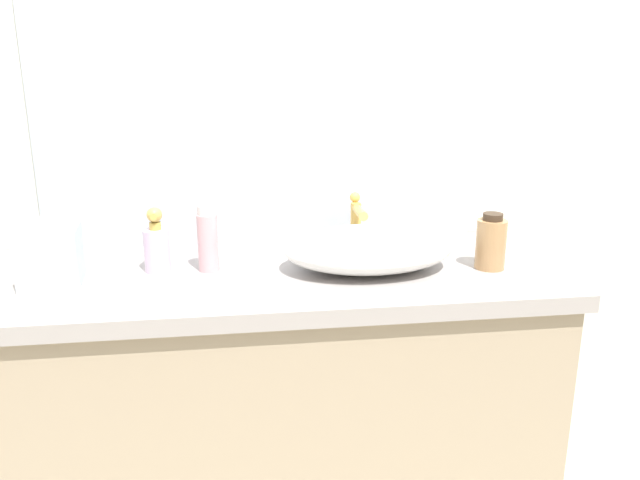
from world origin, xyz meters
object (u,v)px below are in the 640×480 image
perfume_bottle (208,239)px  soap_dispenser (157,246)px  lotion_bottle (491,243)px  tissue_box (50,253)px  sink_basin (368,249)px

perfume_bottle → soap_dispenser: bearing=174.6°
lotion_bottle → tissue_box: 1.04m
sink_basin → perfume_bottle: bearing=173.7°
lotion_bottle → perfume_bottle: size_ratio=0.85×
soap_dispenser → tissue_box: 0.24m
lotion_bottle → tissue_box: size_ratio=0.80×
sink_basin → tissue_box: (-0.74, -0.00, 0.02)m
sink_basin → lotion_bottle: (0.30, -0.03, 0.01)m
soap_dispenser → perfume_bottle: (0.12, -0.01, 0.02)m
soap_dispenser → lotion_bottle: size_ratio=1.15×
soap_dispenser → lotion_bottle: soap_dispenser is taller
lotion_bottle → tissue_box: bearing=178.3°
tissue_box → lotion_bottle: bearing=-1.7°
perfume_bottle → tissue_box: bearing=-172.7°
lotion_bottle → tissue_box: (-1.04, 0.03, 0.01)m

